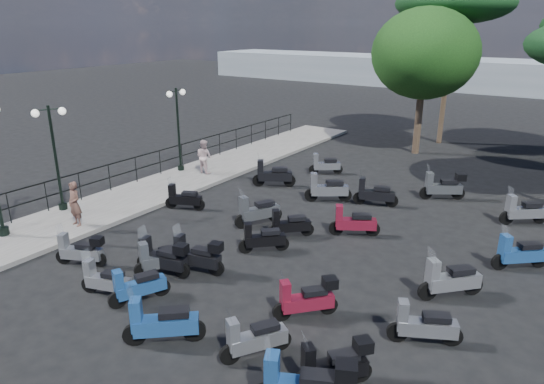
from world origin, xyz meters
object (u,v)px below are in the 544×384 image
Objects in this scene: scooter_11 at (325,165)px; scooter_29 at (523,211)px; scooter_13 at (162,323)px; scooter_28 at (520,254)px; scooter_17 at (375,194)px; scooter_9 at (257,212)px; scooter_20 at (334,365)px; lamp_post_1 at (55,152)px; woman at (75,204)px; pedestrian_far at (204,157)px; scooter_14 at (254,339)px; scooter_16 at (327,189)px; scooter_5 at (273,175)px; scooter_31 at (263,239)px; scooter_8 at (138,287)px; scooter_15 at (306,299)px; scooter_27 at (450,280)px; scooter_23 at (443,187)px; scooter_3 at (163,258)px; scooter_1 at (81,251)px; pine_2 at (455,4)px; scooter_4 at (184,199)px; scooter_7 at (106,281)px; scooter_30 at (197,256)px; lamp_post_2 at (178,124)px; broadleaf_tree at (425,54)px; scooter_10 at (289,225)px; scooter_22 at (353,222)px.

scooter_29 reaches higher than scooter_11.
scooter_13 reaches higher than scooter_28.
scooter_29 reaches higher than scooter_17.
scooter_11 is (-0.93, 6.57, -0.06)m from scooter_9.
lamp_post_1 is at bearing 30.56° from scooter_20.
woman is 0.99× the size of pedestrian_far.
scooter_14 is 9.62m from scooter_16.
scooter_5 is 11.14m from scooter_14.
scooter_16 reaches higher than scooter_31.
scooter_8 is 1.14× the size of scooter_15.
scooter_31 is (-5.36, -0.53, -0.06)m from scooter_27.
scooter_27 is at bearing -161.96° from scooter_16.
scooter_23 is at bearing -98.91° from scooter_9.
scooter_11 is at bearing -8.59° from scooter_3.
scooter_1 is 5.73m from scooter_9.
scooter_3 is 21.23m from pine_2.
scooter_23 reaches higher than scooter_17.
scooter_11 is (2.20, 6.89, 0.01)m from scooter_4.
scooter_7 is at bearing 105.06° from scooter_29.
scooter_9 reaches higher than scooter_3.
scooter_16 is at bearing -15.17° from scooter_30.
scooter_4 is 1.16× the size of scooter_31.
lamp_post_2 is 5.07m from scooter_4.
scooter_14 is 9.81m from scooter_17.
scooter_29 is (3.31, 9.01, -0.01)m from scooter_15.
scooter_17 is at bearing -172.32° from pedestrian_far.
scooter_20 reaches higher than scooter_4.
scooter_20 is 0.83× the size of scooter_23.
scooter_1 is at bearing -101.66° from broadleaf_tree.
scooter_10 is 4.39m from scooter_17.
scooter_29 is at bearing -53.55° from scooter_27.
scooter_11 is 0.97× the size of scooter_28.
lamp_post_1 is 2.58× the size of scooter_8.
pedestrian_far is 1.04× the size of scooter_8.
scooter_29 is at bearing -65.70° from scooter_13.
scooter_17 is at bearing 24.07° from scooter_28.
pine_2 is at bearing -51.40° from scooter_14.
scooter_1 is 6.29m from scooter_10.
scooter_27 is at bearing -87.97° from scooter_14.
scooter_10 is 0.92× the size of scooter_28.
scooter_28 is (14.41, 4.67, -1.84)m from lamp_post_1.
lamp_post_2 reaches higher than scooter_20.
lamp_post_1 is at bearing -113.37° from pine_2.
scooter_5 is at bearing -40.90° from scooter_4.
woman is 9.05m from scooter_14.
scooter_1 is (4.06, -8.16, -1.83)m from lamp_post_2.
woman is 10.66m from scooter_17.
scooter_28 is (7.89, 1.60, -0.03)m from scooter_9.
scooter_16 is at bearing 12.90° from scooter_22.
scooter_31 is at bearing -33.45° from scooter_30.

